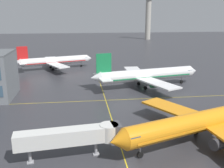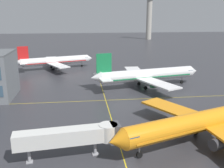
% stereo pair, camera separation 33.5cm
% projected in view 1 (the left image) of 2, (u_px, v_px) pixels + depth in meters
% --- Properties ---
extents(airliner_front_gate, '(38.58, 33.01, 12.32)m').
position_uv_depth(airliner_front_gate, '(202.00, 121.00, 50.72)').
color(airliner_front_gate, orange).
rests_on(airliner_front_gate, ground).
extents(airliner_second_row, '(39.57, 33.63, 12.36)m').
position_uv_depth(airliner_second_row, '(146.00, 75.00, 88.54)').
color(airliner_second_row, white).
rests_on(airliner_second_row, ground).
extents(airliner_third_row, '(34.59, 29.52, 10.96)m').
position_uv_depth(airliner_third_row, '(54.00, 61.00, 117.15)').
color(airliner_third_row, white).
rests_on(airliner_third_row, ground).
extents(taxiway_markings, '(116.61, 81.80, 0.01)m').
position_uv_depth(taxiway_markings, '(114.00, 127.00, 58.12)').
color(taxiway_markings, yellow).
rests_on(taxiway_markings, ground).
extents(jet_bridge, '(18.54, 4.83, 5.58)m').
position_uv_depth(jet_bridge, '(77.00, 136.00, 45.10)').
color(jet_bridge, silver).
rests_on(jet_bridge, ground).
extents(control_tower, '(8.82, 8.82, 42.09)m').
position_uv_depth(control_tower, '(148.00, 13.00, 245.13)').
color(control_tower, '#ADA89E').
rests_on(control_tower, ground).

